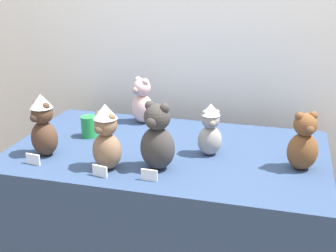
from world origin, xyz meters
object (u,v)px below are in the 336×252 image
teddy_bear_ash (210,130)px  teddy_bear_charcoal (157,138)px  teddy_bear_cocoa (43,126)px  teddy_bear_blush (142,102)px  party_cup_green (89,127)px  teddy_bear_mocha (106,138)px  teddy_bear_chestnut (303,143)px  display_table (168,221)px

teddy_bear_ash → teddy_bear_charcoal: 0.28m
teddy_bear_cocoa → teddy_bear_blush: (0.30, 0.55, -0.02)m
teddy_bear_blush → party_cup_green: (-0.20, -0.28, -0.06)m
teddy_bear_cocoa → teddy_bear_blush: bearing=83.6°
teddy_bear_blush → teddy_bear_mocha: size_ratio=0.87×
teddy_bear_ash → party_cup_green: size_ratio=2.28×
teddy_bear_blush → teddy_bear_charcoal: (0.25, -0.56, 0.02)m
teddy_bear_blush → teddy_bear_chestnut: (0.86, -0.40, 0.00)m
teddy_bear_blush → teddy_bear_chestnut: 0.95m
teddy_bear_mocha → teddy_bear_chestnut: size_ratio=1.12×
teddy_bear_cocoa → teddy_bear_mocha: size_ratio=1.00×
teddy_bear_cocoa → teddy_bear_charcoal: teddy_bear_charcoal is taller
teddy_bear_mocha → party_cup_green: bearing=143.4°
teddy_bear_blush → teddy_bear_mocha: 0.62m
teddy_bear_chestnut → teddy_bear_charcoal: teddy_bear_charcoal is taller
teddy_bear_mocha → party_cup_green: (-0.24, 0.33, -0.09)m
teddy_bear_chestnut → teddy_bear_blush: bearing=132.1°
teddy_bear_cocoa → teddy_bear_mocha: 0.34m
teddy_bear_blush → display_table: bearing=-24.0°
teddy_bear_ash → teddy_bear_mocha: size_ratio=0.85×
teddy_bear_ash → teddy_bear_blush: 0.57m
teddy_bear_cocoa → teddy_bear_charcoal: size_ratio=0.97×
teddy_bear_charcoal → display_table: bearing=106.3°
teddy_bear_chestnut → party_cup_green: 1.06m
teddy_bear_mocha → teddy_bear_charcoal: (0.21, 0.06, -0.00)m
teddy_bear_mocha → teddy_bear_chestnut: (0.82, 0.21, -0.02)m
teddy_bear_cocoa → teddy_bear_charcoal: (0.55, -0.01, -0.00)m
display_table → teddy_bear_mocha: bearing=-126.4°
display_table → teddy_bear_cocoa: bearing=-158.6°
teddy_bear_cocoa → party_cup_green: size_ratio=2.69×
display_table → teddy_bear_blush: teddy_bear_blush is taller
teddy_bear_cocoa → teddy_bear_blush: teddy_bear_cocoa is taller
display_table → teddy_bear_cocoa: size_ratio=5.09×
teddy_bear_ash → party_cup_green: bearing=152.4°
display_table → party_cup_green: bearing=172.3°
teddy_bear_mocha → teddy_bear_chestnut: teddy_bear_mocha is taller
teddy_bear_charcoal → teddy_bear_mocha: bearing=-151.5°
party_cup_green → display_table: bearing=-7.7°
teddy_bear_blush → teddy_bear_charcoal: size_ratio=0.85×
teddy_bear_chestnut → teddy_bear_ash: bearing=150.0°
display_table → party_cup_green: size_ratio=13.71×
teddy_bear_mocha → teddy_bear_ash: bearing=51.3°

